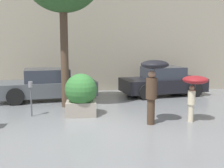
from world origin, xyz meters
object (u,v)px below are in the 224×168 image
person_adult (153,77)px  parking_meter (31,91)px  planter_box (81,94)px  parked_car_far (163,82)px  person_child (194,85)px  parked_car_near (47,85)px

person_adult → parking_meter: size_ratio=1.64×
planter_box → parking_meter: bearing=179.3°
parked_car_far → parking_meter: bearing=111.2°
planter_box → person_adult: size_ratio=0.74×
person_child → planter_box: bearing=154.5°
person_child → parked_car_far: person_child is taller
planter_box → parking_meter: (-1.68, 0.02, 0.11)m
parked_car_near → parked_car_far: 5.35m
parked_car_far → person_child: bearing=165.7°
parked_car_far → person_adult: bearing=150.2°
planter_box → person_adult: person_adult is taller
person_adult → parking_meter: person_adult is taller
person_child → parking_meter: person_child is taller
person_adult → parked_car_far: size_ratio=0.47×
person_adult → parked_car_near: (-3.76, 4.07, -0.84)m
planter_box → parked_car_near: bearing=118.0°
person_adult → parked_car_near: size_ratio=0.44×
person_adult → parking_meter: 4.11m
planter_box → parked_car_near: planter_box is taller
parked_car_near → person_child: bearing=-138.4°
planter_box → person_adult: bearing=-27.7°
parked_car_near → person_adult: bearing=-147.7°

